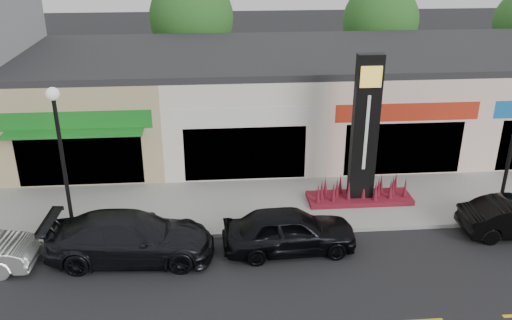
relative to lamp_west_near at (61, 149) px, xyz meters
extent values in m
plane|color=black|center=(8.00, -2.50, -3.48)|extent=(120.00, 120.00, 0.00)
cube|color=gray|center=(8.00, 1.85, -3.40)|extent=(52.00, 4.30, 0.15)
cube|color=gray|center=(8.00, -0.40, -3.40)|extent=(52.00, 0.20, 0.15)
cube|color=tan|center=(-0.50, 9.00, -1.23)|extent=(7.00, 10.00, 4.50)
cube|color=#262628|center=(-0.50, 9.00, 1.17)|extent=(7.00, 10.00, 0.30)
cube|color=black|center=(-0.50, 4.05, -2.08)|extent=(5.25, 0.10, 2.40)
cube|color=#1A7723|center=(-0.50, 4.05, -0.38)|extent=(6.30, 0.12, 0.80)
cube|color=#1A7723|center=(-0.50, 3.60, -0.78)|extent=(5.60, 0.90, 0.12)
cube|color=white|center=(6.50, 9.00, -1.23)|extent=(7.00, 10.00, 4.50)
cube|color=#262628|center=(6.50, 9.00, 1.17)|extent=(7.00, 10.00, 0.30)
cube|color=black|center=(6.50, 4.05, -2.08)|extent=(5.25, 0.10, 2.40)
cube|color=silver|center=(6.50, 4.05, -0.38)|extent=(6.30, 0.12, 0.80)
cube|color=beige|center=(13.50, 9.00, -1.23)|extent=(7.00, 10.00, 4.50)
cube|color=#262628|center=(13.50, 9.00, 1.17)|extent=(7.00, 10.00, 0.30)
cube|color=black|center=(13.50, 4.05, -2.08)|extent=(5.25, 0.10, 2.40)
cube|color=red|center=(13.50, 4.05, -0.38)|extent=(6.30, 0.12, 0.80)
cube|color=beige|center=(20.50, 9.00, -1.23)|extent=(7.00, 10.00, 4.50)
cube|color=#262628|center=(20.50, 9.00, 1.17)|extent=(7.00, 10.00, 0.30)
cylinder|color=#382619|center=(4.00, 17.00, -1.90)|extent=(0.36, 0.36, 3.15)
sphere|color=#1E5219|center=(4.00, 17.00, 1.75)|extent=(5.20, 5.20, 5.20)
cylinder|color=#382619|center=(16.00, 17.00, -1.99)|extent=(0.36, 0.36, 2.97)
sphere|color=#1E5219|center=(16.00, 17.00, 1.42)|extent=(4.80, 4.80, 4.80)
cylinder|color=black|center=(0.00, 0.00, -3.18)|extent=(0.32, 0.32, 0.30)
cylinder|color=black|center=(0.00, 0.00, -0.68)|extent=(0.14, 0.14, 5.00)
sphere|color=silver|center=(0.00, 0.00, 1.92)|extent=(0.44, 0.44, 0.44)
cylinder|color=black|center=(16.00, 0.00, -3.18)|extent=(0.32, 0.32, 0.30)
cylinder|color=black|center=(16.00, 0.00, -0.68)|extent=(0.14, 0.14, 5.00)
cube|color=#550E15|center=(11.00, 1.70, -3.23)|extent=(4.20, 1.30, 0.20)
cube|color=black|center=(11.00, 1.70, -0.33)|extent=(1.00, 0.40, 6.00)
cube|color=yellow|center=(11.00, 1.48, 1.87)|extent=(0.80, 0.05, 0.80)
cube|color=silver|center=(11.00, 1.48, -0.33)|extent=(0.12, 0.04, 3.00)
imported|color=black|center=(2.30, -1.56, -2.67)|extent=(2.53, 5.68, 1.62)
imported|color=black|center=(7.68, -1.48, -2.69)|extent=(2.07, 4.68, 1.57)
camera|label=1|loc=(5.24, -17.50, 6.91)|focal=38.00mm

